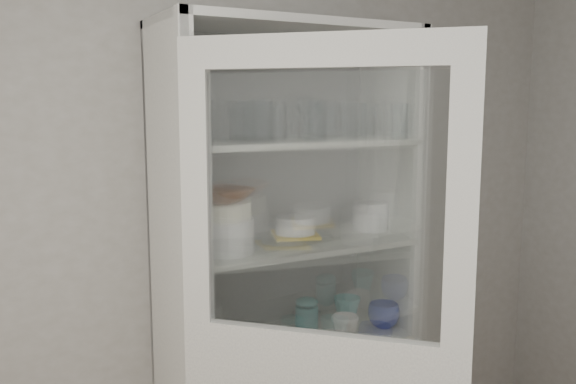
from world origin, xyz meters
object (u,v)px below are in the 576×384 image
measuring_cups (287,340)px  white_canister (188,338)px  goblet_1 (233,120)px  mug_white (345,328)px  goblet_0 (178,116)px  terracotta_bowl (224,195)px  plate_stack_back (216,230)px  white_ramekin (295,225)px  mug_blue (384,315)px  goblet_3 (316,118)px  teal_jar (307,315)px  pantry_cabinet (281,314)px  glass_platter (295,238)px  grey_bowl_stack (370,216)px  yellow_trivet (295,235)px  cream_bowl (224,210)px  goblet_2 (306,115)px  mug_teal (347,309)px  plate_stack_front (224,235)px

measuring_cups → white_canister: bearing=162.4°
goblet_1 → mug_white: (0.37, -0.23, -0.82)m
goblet_0 → terracotta_bowl: goblet_0 is taller
plate_stack_back → mug_white: size_ratio=1.82×
white_ramekin → white_canister: 0.60m
mug_blue → white_canister: size_ratio=1.09×
goblet_3 → mug_white: 0.86m
goblet_3 → teal_jar: 0.83m
pantry_cabinet → goblet_1: bearing=171.9°
white_ramekin → goblet_3: bearing=37.5°
goblet_1 → glass_platter: goblet_1 is taller
glass_platter → measuring_cups: glass_platter is taller
grey_bowl_stack → mug_blue: 0.42m
measuring_cups → yellow_trivet: bearing=39.7°
grey_bowl_stack → mug_blue: bearing=-90.0°
measuring_cups → cream_bowl: bearing=176.6°
goblet_2 → cream_bowl: (-0.42, -0.14, -0.34)m
goblet_3 → cream_bowl: 0.61m
goblet_1 → teal_jar: (0.31, -0.04, -0.82)m
mug_teal → measuring_cups: 0.38m
goblet_0 → plate_stack_back: 0.48m
grey_bowl_stack → mug_white: (-0.23, -0.16, -0.41)m
terracotta_bowl → teal_jar: size_ratio=1.75×
plate_stack_back → cream_bowl: size_ratio=1.01×
terracotta_bowl → plate_stack_front: bearing=180.0°
yellow_trivet → measuring_cups: size_ratio=1.59×
teal_jar → white_canister: size_ratio=0.96×
terracotta_bowl → grey_bowl_stack: size_ratio=1.36×
goblet_2 → glass_platter: 0.50m
terracotta_bowl → yellow_trivet: (0.32, 0.04, -0.19)m
plate_stack_back → mug_blue: size_ratio=1.53×
cream_bowl → white_canister: 0.52m
teal_jar → yellow_trivet: bearing=-145.2°
plate_stack_front → white_canister: 0.43m
mug_blue → measuring_cups: size_ratio=1.20×
teal_jar → white_canister: white_canister is taller
goblet_2 → yellow_trivet: (-0.10, -0.09, -0.47)m
plate_stack_front → white_canister: plate_stack_front is taller
goblet_1 → plate_stack_front: (-0.10, -0.15, -0.41)m
glass_platter → mug_teal: 0.46m
goblet_1 → mug_teal: goblet_1 is taller
cream_bowl → mug_white: (0.48, -0.08, -0.51)m
plate_stack_front → cream_bowl: (-0.00, 0.00, 0.09)m
measuring_cups → white_canister: size_ratio=0.91×
goblet_0 → mug_blue: size_ratio=1.40×
yellow_trivet → mug_teal: (0.29, 0.06, -0.37)m
goblet_3 → measuring_cups: (-0.24, -0.19, -0.86)m
goblet_1 → mug_white: size_ratio=1.38×
grey_bowl_stack → measuring_cups: grey_bowl_stack is taller
goblet_2 → plate_stack_front: 0.62m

